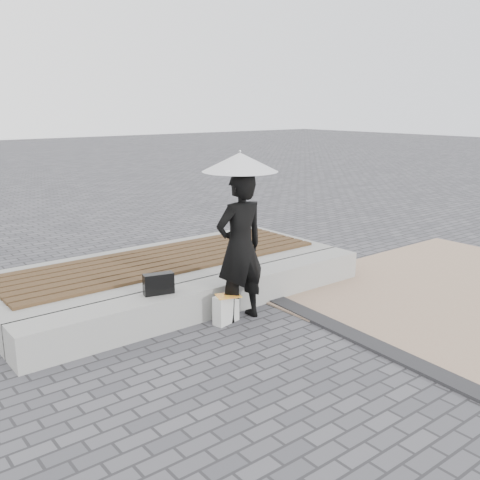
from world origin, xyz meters
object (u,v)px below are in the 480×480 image
object	(u,v)px
canvas_tote	(226,309)
woman	(240,247)
parasol	(240,162)
handbag	(159,284)
seating_ledge	(214,296)

from	to	relation	value
canvas_tote	woman	bearing A→B (deg)	-12.45
woman	parasol	bearing A→B (deg)	-178.72
woman	parasol	size ratio (longest dim) A/B	1.61
woman	canvas_tote	world-z (taller)	woman
handbag	canvas_tote	xyz separation A→B (m)	(0.67, -0.42, -0.35)
handbag	seating_ledge	bearing A→B (deg)	12.36
parasol	canvas_tote	distance (m)	1.76
seating_ledge	parasol	xyz separation A→B (m)	(0.12, -0.40, 1.73)
seating_ledge	canvas_tote	world-z (taller)	seating_ledge
canvas_tote	seating_ledge	bearing A→B (deg)	63.60
woman	parasol	distance (m)	1.01
seating_ledge	canvas_tote	bearing A→B (deg)	-104.27
seating_ledge	handbag	distance (m)	0.84
seating_ledge	parasol	world-z (taller)	parasol
parasol	handbag	xyz separation A→B (m)	(-0.89, 0.42, -1.40)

